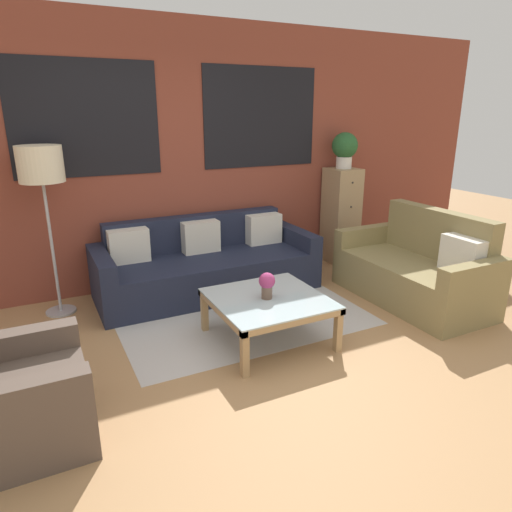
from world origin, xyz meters
TOP-DOWN VIEW (x-y plane):
  - ground_plane at (0.00, 0.00)m, footprint 16.00×16.00m
  - wall_back_brick at (0.00, 2.44)m, footprint 8.40×0.09m
  - rug at (0.13, 1.23)m, footprint 2.28×1.59m
  - couch_dark at (0.07, 1.95)m, footprint 2.32×0.88m
  - settee_vintage at (1.89, 0.75)m, footprint 0.80×1.59m
  - armchair_corner at (-1.81, 0.22)m, footprint 0.80×0.78m
  - coffee_table at (0.13, 0.65)m, footprint 0.91×0.91m
  - floor_lamp at (-1.41, 2.06)m, footprint 0.39×0.39m
  - drawer_cabinet at (1.98, 2.17)m, footprint 0.37×0.40m
  - potted_plant at (1.98, 2.17)m, footprint 0.32×0.32m
  - flower_vase at (0.11, 0.65)m, footprint 0.14×0.14m

SIDE VIEW (x-z plane):
  - ground_plane at x=0.00m, z-range 0.00..0.00m
  - rug at x=0.13m, z-range 0.00..0.00m
  - armchair_corner at x=-1.81m, z-range -0.14..0.70m
  - couch_dark at x=0.07m, z-range -0.11..0.67m
  - settee_vintage at x=1.89m, z-range -0.15..0.77m
  - coffee_table at x=0.13m, z-range 0.14..0.53m
  - flower_vase at x=0.11m, z-range 0.41..0.63m
  - drawer_cabinet at x=1.98m, z-range 0.00..1.19m
  - floor_lamp at x=-1.41m, z-range 0.58..2.17m
  - wall_back_brick at x=0.00m, z-range 0.01..2.81m
  - potted_plant at x=1.98m, z-range 1.22..1.66m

